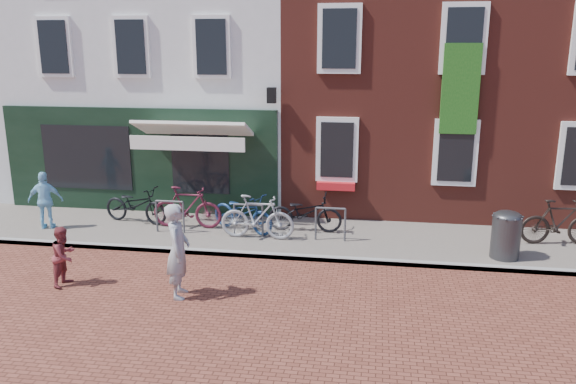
% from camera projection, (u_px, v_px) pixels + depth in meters
% --- Properties ---
extents(ground, '(80.00, 80.00, 0.00)m').
position_uv_depth(ground, '(303.00, 261.00, 12.66)').
color(ground, brown).
extents(sidewalk, '(24.00, 3.00, 0.10)m').
position_uv_depth(sidewalk, '(351.00, 239.00, 13.93)').
color(sidewalk, slate).
rests_on(sidewalk, ground).
extents(building_stucco, '(8.00, 8.00, 9.00)m').
position_uv_depth(building_stucco, '(182.00, 50.00, 18.99)').
color(building_stucco, silver).
rests_on(building_stucco, ground).
extents(building_brick_mid, '(6.00, 8.00, 10.00)m').
position_uv_depth(building_brick_mid, '(397.00, 34.00, 17.81)').
color(building_brick_mid, maroon).
rests_on(building_brick_mid, ground).
extents(litter_bin, '(0.62, 0.62, 1.14)m').
position_uv_depth(litter_bin, '(506.00, 232.00, 12.45)').
color(litter_bin, '#363638').
rests_on(litter_bin, sidewalk).
extents(woman, '(0.55, 0.74, 1.82)m').
position_uv_depth(woman, '(178.00, 251.00, 10.67)').
color(woman, gray).
rests_on(woman, ground).
extents(boy, '(0.52, 0.63, 1.21)m').
position_uv_depth(boy, '(64.00, 256.00, 11.28)').
color(boy, maroon).
rests_on(boy, ground).
extents(cafe_person, '(0.93, 0.57, 1.47)m').
position_uv_depth(cafe_person, '(46.00, 200.00, 14.44)').
color(cafe_person, '#8CCCEA').
rests_on(cafe_person, sidewalk).
extents(bicycle_0, '(1.95, 1.01, 0.97)m').
position_uv_depth(bicycle_0, '(136.00, 205.00, 14.98)').
color(bicycle_0, black).
rests_on(bicycle_0, sidewalk).
extents(bicycle_1, '(1.80, 0.53, 1.08)m').
position_uv_depth(bicycle_1, '(187.00, 207.00, 14.54)').
color(bicycle_1, '#511727').
rests_on(bicycle_1, sidewalk).
extents(bicycle_2, '(1.95, 1.40, 0.97)m').
position_uv_depth(bicycle_2, '(243.00, 212.00, 14.29)').
color(bicycle_2, navy).
rests_on(bicycle_2, sidewalk).
extents(bicycle_3, '(1.81, 0.54, 1.08)m').
position_uv_depth(bicycle_3, '(257.00, 217.00, 13.71)').
color(bicycle_3, gray).
rests_on(bicycle_3, sidewalk).
extents(bicycle_4, '(1.85, 0.65, 0.97)m').
position_uv_depth(bicycle_4, '(305.00, 212.00, 14.27)').
color(bicycle_4, black).
rests_on(bicycle_4, sidewalk).
extents(bicycle_5, '(1.84, 0.71, 1.08)m').
position_uv_depth(bicycle_5, '(560.00, 222.00, 13.31)').
color(bicycle_5, black).
rests_on(bicycle_5, sidewalk).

